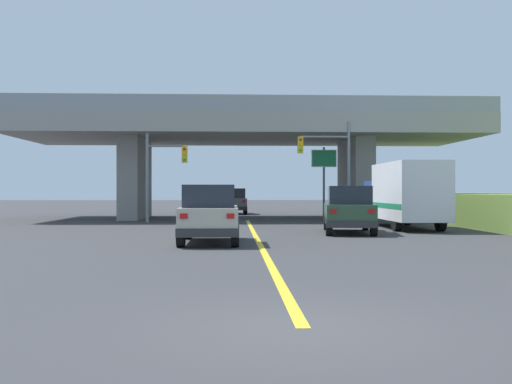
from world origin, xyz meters
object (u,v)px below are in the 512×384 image
suv_crossing (349,210)px  traffic_signal_farside (161,167)px  sedan_oncoming (234,201)px  traffic_signal_nearside (332,160)px  highway_sign (324,167)px  box_truck (405,194)px  suv_lead (210,214)px

suv_crossing → traffic_signal_farside: size_ratio=0.96×
suv_crossing → sedan_oncoming: same height
traffic_signal_farside → suv_crossing: bearing=-44.6°
traffic_signal_nearside → highway_sign: 2.54m
box_truck → traffic_signal_nearside: traffic_signal_nearside is taller
suv_crossing → box_truck: size_ratio=0.67×
sedan_oncoming → suv_lead: bearing=-92.1°
box_truck → highway_sign: bearing=107.8°
suv_lead → traffic_signal_farside: traffic_signal_farside is taller
box_truck → traffic_signal_farside: bearing=154.5°
box_truck → highway_sign: size_ratio=1.63×
suv_crossing → box_truck: bearing=49.7°
suv_lead → box_truck: (9.17, 7.67, 0.64)m
suv_lead → suv_crossing: (5.80, 4.63, 0.00)m
suv_lead → sedan_oncoming: 26.09m
suv_crossing → traffic_signal_nearside: 9.21m
suv_lead → sedan_oncoming: same height
box_truck → traffic_signal_nearside: 6.62m
highway_sign → traffic_signal_farside: bearing=-166.8°
suv_crossing → sedan_oncoming: bearing=110.4°
box_truck → traffic_signal_farside: size_ratio=1.44×
suv_crossing → box_truck: box_truck is taller
traffic_signal_nearside → suv_lead: bearing=-116.1°
suv_lead → highway_sign: size_ratio=0.97×
suv_crossing → highway_sign: 11.58m
box_truck → sedan_oncoming: (-8.23, 18.40, -0.64)m
traffic_signal_nearside → traffic_signal_farside: (-9.90, 0.21, -0.43)m
suv_lead → sedan_oncoming: (0.93, 26.07, 0.00)m
suv_lead → traffic_signal_farside: (-3.33, 13.63, 2.19)m
highway_sign → suv_lead: bearing=-112.2°
suv_lead → suv_crossing: size_ratio=0.90×
sedan_oncoming → traffic_signal_farside: 13.33m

